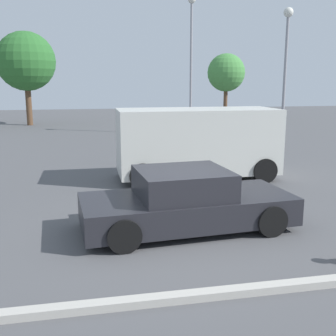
{
  "coord_description": "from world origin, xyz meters",
  "views": [
    {
      "loc": [
        -1.89,
        -7.74,
        3.06
      ],
      "look_at": [
        0.17,
        2.27,
        0.9
      ],
      "focal_mm": 43.97,
      "sensor_mm": 36.0,
      "label": 1
    }
  ],
  "objects_px": {
    "light_post_near": "(191,44)",
    "light_post_mid": "(286,54)",
    "van_white": "(197,141)",
    "sedan_foreground": "(186,202)"
  },
  "relations": [
    {
      "from": "van_white",
      "to": "light_post_mid",
      "type": "height_order",
      "value": "light_post_mid"
    },
    {
      "from": "van_white",
      "to": "light_post_mid",
      "type": "distance_m",
      "value": 8.72
    },
    {
      "from": "sedan_foreground",
      "to": "light_post_mid",
      "type": "bearing_deg",
      "value": 50.16
    },
    {
      "from": "van_white",
      "to": "light_post_near",
      "type": "bearing_deg",
      "value": 76.9
    },
    {
      "from": "sedan_foreground",
      "to": "light_post_mid",
      "type": "height_order",
      "value": "light_post_mid"
    },
    {
      "from": "sedan_foreground",
      "to": "van_white",
      "type": "height_order",
      "value": "van_white"
    },
    {
      "from": "sedan_foreground",
      "to": "light_post_near",
      "type": "relative_size",
      "value": 0.58
    },
    {
      "from": "van_white",
      "to": "light_post_mid",
      "type": "xyz_separation_m",
      "value": [
        5.8,
        5.73,
        3.11
      ]
    },
    {
      "from": "light_post_near",
      "to": "light_post_mid",
      "type": "height_order",
      "value": "light_post_near"
    },
    {
      "from": "light_post_near",
      "to": "light_post_mid",
      "type": "xyz_separation_m",
      "value": [
        3.12,
        -5.37,
        -0.8
      ]
    }
  ]
}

